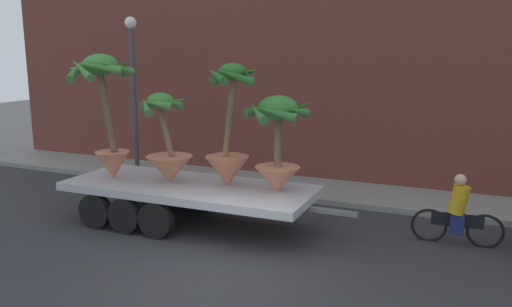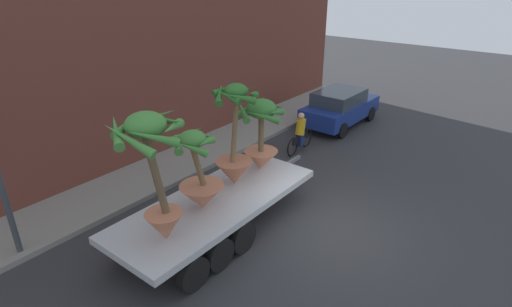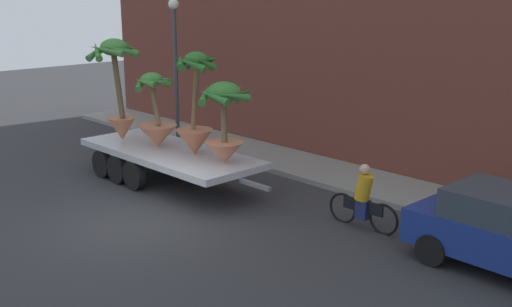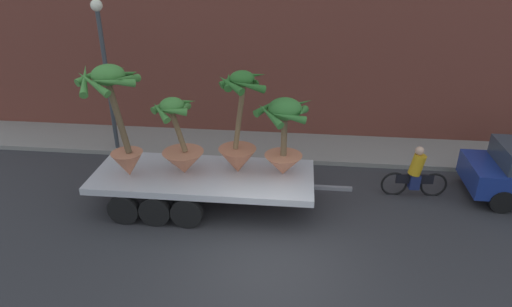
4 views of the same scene
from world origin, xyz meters
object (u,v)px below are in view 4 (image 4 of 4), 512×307
at_px(cyclist, 416,174).
at_px(street_lamp, 104,58).
at_px(flatbed_trailer, 194,180).
at_px(potted_palm_rear, 117,116).
at_px(potted_palm_front, 181,147).
at_px(potted_palm_middle, 284,137).
at_px(potted_palm_extra, 239,135).

height_order(cyclist, street_lamp, street_lamp).
bearing_deg(street_lamp, cyclist, -11.20).
relative_size(flatbed_trailer, potted_palm_rear, 2.32).
relative_size(potted_palm_rear, street_lamp, 0.61).
relative_size(potted_palm_front, street_lamp, 0.43).
bearing_deg(cyclist, potted_palm_front, -169.48).
bearing_deg(potted_palm_middle, potted_palm_extra, -179.03).
bearing_deg(cyclist, flatbed_trailer, -169.00).
xyz_separation_m(potted_palm_front, cyclist, (6.31, 1.17, -1.07)).
bearing_deg(street_lamp, potted_palm_rear, -63.42).
distance_m(potted_palm_rear, potted_palm_extra, 3.06).
height_order(flatbed_trailer, potted_palm_middle, potted_palm_middle).
bearing_deg(street_lamp, potted_palm_middle, -26.04).
xyz_separation_m(potted_palm_front, street_lamp, (-3.13, 3.04, 1.49)).
bearing_deg(street_lamp, flatbed_trailer, -41.67).
relative_size(potted_palm_middle, street_lamp, 0.43).
xyz_separation_m(potted_palm_rear, cyclist, (7.77, 1.47, -1.97)).
bearing_deg(flatbed_trailer, potted_palm_rear, -170.19).
height_order(potted_palm_rear, potted_palm_extra, potted_palm_rear).
bearing_deg(potted_palm_middle, potted_palm_front, -175.36).
xyz_separation_m(flatbed_trailer, cyclist, (6.02, 1.17, -0.09)).
xyz_separation_m(potted_palm_middle, potted_palm_extra, (-1.15, -0.02, -0.00)).
bearing_deg(potted_palm_front, potted_palm_extra, 7.44).
relative_size(potted_palm_extra, street_lamp, 0.57).
height_order(potted_palm_front, cyclist, potted_palm_front).
bearing_deg(potted_palm_extra, potted_palm_front, -172.56).
xyz_separation_m(potted_palm_rear, potted_palm_middle, (4.11, 0.52, -0.59)).
distance_m(flatbed_trailer, potted_palm_rear, 2.58).
bearing_deg(potted_palm_rear, potted_palm_middle, 7.17).
xyz_separation_m(potted_palm_extra, cyclist, (4.81, 0.98, -1.38)).
xyz_separation_m(flatbed_trailer, potted_palm_middle, (2.37, 0.22, 1.29)).
height_order(flatbed_trailer, potted_palm_front, potted_palm_front).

